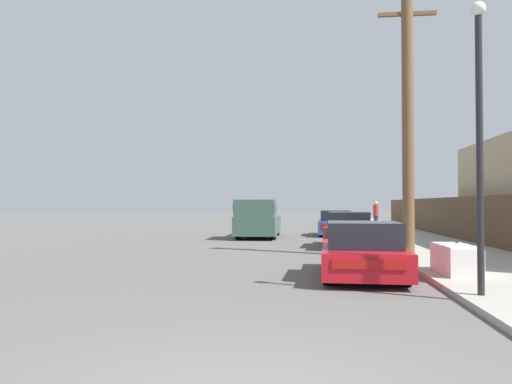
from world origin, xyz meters
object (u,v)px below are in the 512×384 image
(utility_pole, at_px, (408,118))
(pedestrian, at_px, (376,215))
(street_lamp, at_px, (479,125))
(parked_sports_car_red, at_px, (363,252))
(car_parked_far, at_px, (336,224))
(car_parked_mid, at_px, (349,231))
(discarded_fridge, at_px, (455,259))
(pickup_truck, at_px, (258,219))

(utility_pole, xyz_separation_m, pedestrian, (0.97, 15.45, -3.40))
(street_lamp, xyz_separation_m, pedestrian, (1.08, 22.43, -2.06))
(parked_sports_car_red, xyz_separation_m, street_lamp, (1.75, -2.75, 2.50))
(parked_sports_car_red, bearing_deg, car_parked_far, 91.60)
(car_parked_far, bearing_deg, car_parked_mid, -86.47)
(car_parked_far, xyz_separation_m, utility_pole, (1.71, -11.16, 3.79))
(discarded_fridge, height_order, car_parked_mid, car_parked_mid)
(discarded_fridge, height_order, parked_sports_car_red, parked_sports_car_red)
(pickup_truck, height_order, pedestrian, pickup_truck)
(parked_sports_car_red, distance_m, car_parked_mid, 8.23)
(parked_sports_car_red, xyz_separation_m, car_parked_mid, (0.32, 8.22, 0.06))
(pedestrian, bearing_deg, pickup_truck, -135.04)
(parked_sports_car_red, relative_size, pickup_truck, 0.77)
(car_parked_mid, distance_m, pedestrian, 11.74)
(car_parked_mid, bearing_deg, discarded_fridge, -73.20)
(car_parked_mid, relative_size, car_parked_far, 1.02)
(discarded_fridge, xyz_separation_m, car_parked_far, (-1.95, 15.36, 0.19))
(car_parked_mid, height_order, car_parked_far, car_parked_mid)
(pedestrian, bearing_deg, discarded_fridge, -92.13)
(utility_pole, distance_m, street_lamp, 7.11)
(pickup_truck, distance_m, utility_pole, 11.04)
(parked_sports_car_red, relative_size, car_parked_mid, 0.96)
(street_lamp, height_order, pedestrian, street_lamp)
(parked_sports_car_red, xyz_separation_m, pickup_truck, (-3.84, 13.02, 0.35))
(car_parked_far, height_order, pickup_truck, pickup_truck)
(car_parked_far, relative_size, pickup_truck, 0.78)
(car_parked_far, bearing_deg, pedestrian, 60.15)
(car_parked_far, xyz_separation_m, pickup_truck, (-3.98, -2.37, 0.31))
(parked_sports_car_red, distance_m, street_lamp, 4.10)
(utility_pole, bearing_deg, pickup_truck, 122.92)
(car_parked_far, relative_size, street_lamp, 0.83)
(street_lamp, bearing_deg, discarded_fridge, 82.95)
(car_parked_far, height_order, street_lamp, street_lamp)
(discarded_fridge, relative_size, parked_sports_car_red, 0.43)
(car_parked_mid, height_order, pickup_truck, pickup_truck)
(car_parked_far, relative_size, utility_pole, 0.51)
(car_parked_mid, bearing_deg, parked_sports_car_red, -87.65)
(utility_pole, bearing_deg, car_parked_mid, 111.09)
(car_parked_mid, bearing_deg, pedestrian, 82.21)
(car_parked_mid, xyz_separation_m, street_lamp, (1.43, -10.97, 2.43))
(pickup_truck, relative_size, utility_pole, 0.65)
(discarded_fridge, bearing_deg, street_lamp, -97.38)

